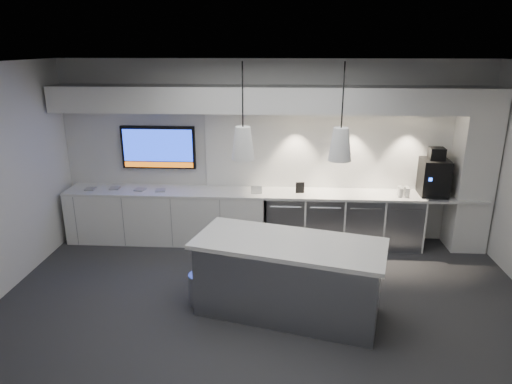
# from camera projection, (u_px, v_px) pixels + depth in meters

# --- Properties ---
(floor) EXTENTS (7.00, 7.00, 0.00)m
(floor) POSITION_uv_depth(u_px,v_px,m) (264.00, 314.00, 5.69)
(floor) COLOR #2E2E30
(floor) RESTS_ON ground
(ceiling) EXTENTS (7.00, 7.00, 0.00)m
(ceiling) POSITION_uv_depth(u_px,v_px,m) (266.00, 65.00, 4.77)
(ceiling) COLOR black
(ceiling) RESTS_ON wall_back
(wall_back) EXTENTS (7.00, 0.00, 7.00)m
(wall_back) POSITION_uv_depth(u_px,v_px,m) (271.00, 152.00, 7.61)
(wall_back) COLOR silver
(wall_back) RESTS_ON floor
(wall_front) EXTENTS (7.00, 0.00, 7.00)m
(wall_front) POSITION_uv_depth(u_px,v_px,m) (248.00, 329.00, 2.86)
(wall_front) COLOR silver
(wall_front) RESTS_ON floor
(back_counter) EXTENTS (6.80, 0.65, 0.04)m
(back_counter) POSITION_uv_depth(u_px,v_px,m) (270.00, 193.00, 7.49)
(back_counter) COLOR white
(back_counter) RESTS_ON left_base_cabinets
(left_base_cabinets) EXTENTS (3.30, 0.63, 0.86)m
(left_base_cabinets) POSITION_uv_depth(u_px,v_px,m) (167.00, 216.00, 7.73)
(left_base_cabinets) COLOR white
(left_base_cabinets) RESTS_ON floor
(fridge_unit_a) EXTENTS (0.60, 0.61, 0.85)m
(fridge_unit_a) POSITION_uv_depth(u_px,v_px,m) (285.00, 219.00, 7.61)
(fridge_unit_a) COLOR #919399
(fridge_unit_a) RESTS_ON floor
(fridge_unit_b) EXTENTS (0.60, 0.61, 0.85)m
(fridge_unit_b) POSITION_uv_depth(u_px,v_px,m) (323.00, 220.00, 7.58)
(fridge_unit_b) COLOR #919399
(fridge_unit_b) RESTS_ON floor
(fridge_unit_c) EXTENTS (0.60, 0.61, 0.85)m
(fridge_unit_c) POSITION_uv_depth(u_px,v_px,m) (361.00, 221.00, 7.54)
(fridge_unit_c) COLOR #919399
(fridge_unit_c) RESTS_ON floor
(fridge_unit_d) EXTENTS (0.60, 0.61, 0.85)m
(fridge_unit_d) POSITION_uv_depth(u_px,v_px,m) (400.00, 222.00, 7.50)
(fridge_unit_d) COLOR #919399
(fridge_unit_d) RESTS_ON floor
(backsplash) EXTENTS (4.60, 0.03, 1.30)m
(backsplash) POSITION_uv_depth(u_px,v_px,m) (344.00, 150.00, 7.50)
(backsplash) COLOR white
(backsplash) RESTS_ON wall_back
(soffit) EXTENTS (6.90, 0.60, 0.40)m
(soffit) POSITION_uv_depth(u_px,v_px,m) (271.00, 99.00, 7.05)
(soffit) COLOR white
(soffit) RESTS_ON wall_back
(column) EXTENTS (0.55, 0.55, 2.60)m
(column) POSITION_uv_depth(u_px,v_px,m) (473.00, 171.00, 7.20)
(column) COLOR white
(column) RESTS_ON floor
(wall_tv) EXTENTS (1.25, 0.07, 0.72)m
(wall_tv) POSITION_uv_depth(u_px,v_px,m) (158.00, 147.00, 7.65)
(wall_tv) COLOR black
(wall_tv) RESTS_ON wall_back
(island) EXTENTS (2.44, 1.52, 0.96)m
(island) POSITION_uv_depth(u_px,v_px,m) (288.00, 277.00, 5.58)
(island) COLOR #919399
(island) RESTS_ON floor
(bin) EXTENTS (0.31, 0.31, 0.42)m
(bin) POSITION_uv_depth(u_px,v_px,m) (201.00, 289.00, 5.86)
(bin) COLOR #919399
(bin) RESTS_ON floor
(coffee_machine) EXTENTS (0.44, 0.61, 0.77)m
(coffee_machine) POSITION_uv_depth(u_px,v_px,m) (434.00, 176.00, 7.26)
(coffee_machine) COLOR black
(coffee_machine) RESTS_ON back_counter
(sign_black) EXTENTS (0.14, 0.04, 0.18)m
(sign_black) POSITION_uv_depth(u_px,v_px,m) (300.00, 188.00, 7.40)
(sign_black) COLOR black
(sign_black) RESTS_ON back_counter
(sign_white) EXTENTS (0.18, 0.02, 0.14)m
(sign_white) POSITION_uv_depth(u_px,v_px,m) (256.00, 190.00, 7.36)
(sign_white) COLOR white
(sign_white) RESTS_ON back_counter
(cup_cluster) EXTENTS (0.17, 0.17, 0.15)m
(cup_cluster) POSITION_uv_depth(u_px,v_px,m) (403.00, 192.00, 7.25)
(cup_cluster) COLOR white
(cup_cluster) RESTS_ON back_counter
(tray_a) EXTENTS (0.17, 0.17, 0.02)m
(tray_a) POSITION_uv_depth(u_px,v_px,m) (90.00, 189.00, 7.60)
(tray_a) COLOR gray
(tray_a) RESTS_ON back_counter
(tray_b) EXTENTS (0.18, 0.18, 0.02)m
(tray_b) POSITION_uv_depth(u_px,v_px,m) (115.00, 188.00, 7.63)
(tray_b) COLOR gray
(tray_b) RESTS_ON back_counter
(tray_c) EXTENTS (0.18, 0.18, 0.02)m
(tray_c) POSITION_uv_depth(u_px,v_px,m) (140.00, 189.00, 7.57)
(tray_c) COLOR gray
(tray_c) RESTS_ON back_counter
(tray_d) EXTENTS (0.19, 0.19, 0.02)m
(tray_d) POSITION_uv_depth(u_px,v_px,m) (160.00, 190.00, 7.52)
(tray_d) COLOR gray
(tray_d) RESTS_ON back_counter
(pendant_left) EXTENTS (0.26, 0.26, 1.07)m
(pendant_left) POSITION_uv_depth(u_px,v_px,m) (243.00, 143.00, 5.10)
(pendant_left) COLOR white
(pendant_left) RESTS_ON ceiling
(pendant_right) EXTENTS (0.26, 0.26, 1.07)m
(pendant_right) POSITION_uv_depth(u_px,v_px,m) (340.00, 144.00, 5.04)
(pendant_right) COLOR white
(pendant_right) RESTS_ON ceiling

